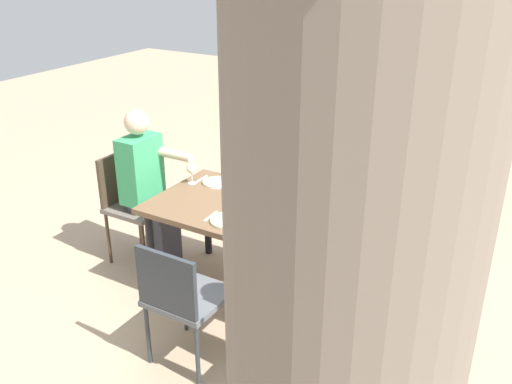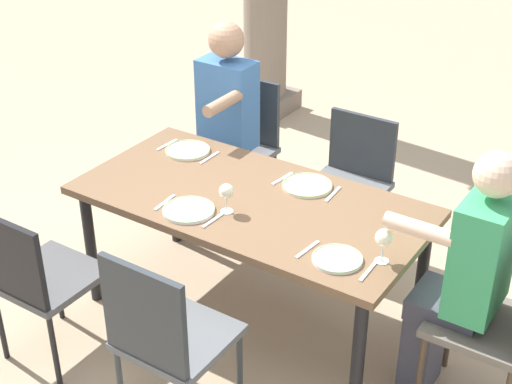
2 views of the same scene
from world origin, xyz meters
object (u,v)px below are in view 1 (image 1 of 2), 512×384
(chair_west_north, at_px, (298,334))
(wine_glass_3, at_px, (191,169))
(dining_table, at_px, (270,222))
(plate_0, at_px, (335,248))
(chair_head_east, at_px, (131,199))
(diner_woman_green, at_px, (315,287))
(chair_mid_north, at_px, (181,295))
(plate_3, at_px, (217,182))
(plate_1, at_px, (311,203))
(chair_west_south, at_px, (397,215))
(diner_man_white, at_px, (149,186))
(chair_mid_south, at_px, (306,192))
(wine_glass_1, at_px, (286,191))
(plate_2, at_px, (229,220))

(chair_west_north, relative_size, wine_glass_3, 5.64)
(dining_table, height_order, plate_0, plate_0)
(chair_head_east, height_order, diner_woman_green, diner_woman_green)
(dining_table, relative_size, plate_0, 7.00)
(chair_mid_north, distance_m, plate_3, 1.23)
(chair_mid_north, relative_size, diner_woman_green, 0.64)
(plate_1, distance_m, plate_3, 0.80)
(chair_head_east, distance_m, plate_3, 0.75)
(plate_3, relative_size, wine_glass_3, 1.38)
(chair_west_south, xyz_separation_m, plate_0, (0.07, 1.10, 0.22))
(chair_head_east, xyz_separation_m, diner_man_white, (-0.20, -0.00, 0.15))
(diner_man_white, bearing_deg, chair_head_east, 0.87)
(chair_west_south, bearing_deg, wine_glass_3, 26.28)
(chair_mid_north, xyz_separation_m, chair_mid_south, (-0.00, -1.72, 0.03))
(chair_west_north, distance_m, plate_1, 1.25)
(dining_table, distance_m, chair_mid_north, 0.88)
(plate_0, bearing_deg, wine_glass_3, -15.86)
(dining_table, height_order, chair_mid_north, chair_mid_north)
(plate_0, xyz_separation_m, plate_1, (0.40, -0.51, -0.00))
(chair_west_south, xyz_separation_m, wine_glass_1, (0.63, 0.68, 0.32))
(chair_head_east, bearing_deg, plate_0, 172.75)
(dining_table, bearing_deg, chair_west_south, -127.25)
(dining_table, height_order, plate_2, plate_2)
(dining_table, xyz_separation_m, plate_2, (0.18, 0.25, 0.08))
(wine_glass_1, relative_size, plate_2, 0.58)
(plate_3, distance_m, wine_glass_3, 0.22)
(diner_woman_green, distance_m, plate_3, 1.56)
(dining_table, distance_m, wine_glass_1, 0.25)
(chair_west_south, bearing_deg, plate_0, 86.39)
(chair_west_north, distance_m, chair_mid_north, 0.79)
(chair_west_north, height_order, chair_mid_south, chair_mid_south)
(chair_west_south, height_order, diner_man_white, diner_man_white)
(plate_3, bearing_deg, diner_woman_green, 144.20)
(dining_table, relative_size, diner_man_white, 1.36)
(chair_west_north, relative_size, plate_2, 3.54)
(chair_west_north, bearing_deg, plate_0, -83.63)
(dining_table, bearing_deg, chair_west_north, 127.18)
(wine_glass_1, bearing_deg, chair_west_north, 121.32)
(chair_mid_north, distance_m, plate_0, 0.98)
(chair_mid_north, distance_m, chair_head_east, 1.44)
(wine_glass_3, bearing_deg, wine_glass_1, -178.15)
(chair_mid_north, bearing_deg, chair_mid_south, -90.00)
(dining_table, xyz_separation_m, chair_mid_north, (0.14, 0.85, -0.16))
(chair_mid_south, bearing_deg, chair_mid_north, 90.00)
(chair_west_south, xyz_separation_m, diner_woman_green, (0.00, 1.52, 0.21))
(chair_west_south, xyz_separation_m, wine_glass_3, (1.44, 0.71, 0.33))
(chair_west_south, relative_size, chair_mid_south, 0.95)
(chair_west_north, relative_size, chair_mid_north, 1.07)
(chair_head_east, distance_m, plate_2, 1.17)
(chair_head_east, bearing_deg, wine_glass_3, -164.00)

